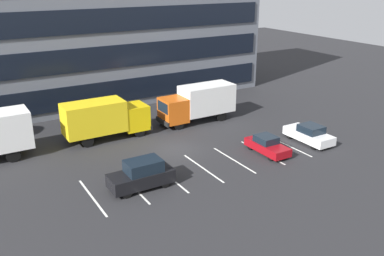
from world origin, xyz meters
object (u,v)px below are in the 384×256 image
object	(u,v)px
sedan_maroon	(267,145)
sedan_white	(309,134)
box_truck_yellow_all	(105,118)
suv_black	(142,175)
box_truck_orange	(198,102)

from	to	relation	value
sedan_maroon	sedan_white	distance (m)	4.54
box_truck_yellow_all	suv_black	distance (m)	9.80
box_truck_orange	suv_black	world-z (taller)	box_truck_orange
box_truck_orange	suv_black	size ratio (longest dim) A/B	1.74
suv_black	sedan_maroon	world-z (taller)	suv_black
box_truck_yellow_all	sedan_maroon	xyz separation A→B (m)	(9.92, -9.52, -1.27)
box_truck_orange	sedan_white	bearing A→B (deg)	-61.13
box_truck_orange	sedan_white	world-z (taller)	box_truck_orange
suv_black	sedan_maroon	xyz separation A→B (m)	(10.95, 0.17, -0.28)
box_truck_yellow_all	sedan_white	distance (m)	17.40
sedan_maroon	sedan_white	world-z (taller)	sedan_white
box_truck_yellow_all	sedan_white	bearing A→B (deg)	-33.58
box_truck_yellow_all	sedan_maroon	bearing A→B (deg)	-43.84
box_truck_orange	sedan_white	xyz separation A→B (m)	(5.19, -9.41, -1.22)
sedan_white	box_truck_orange	bearing A→B (deg)	118.87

